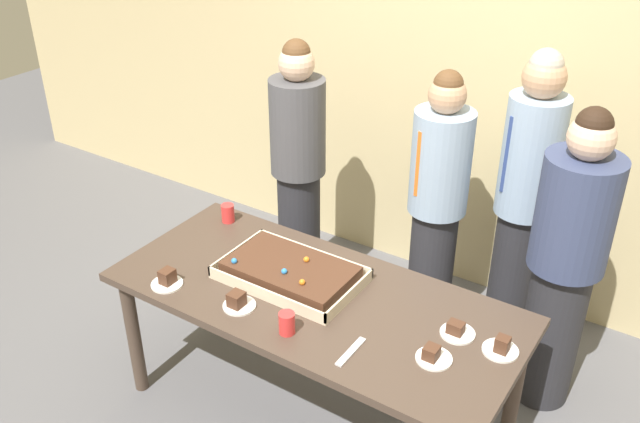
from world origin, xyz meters
The scene contains 16 objects.
ground_plane centered at (0.00, 0.00, 0.00)m, with size 12.00×12.00×0.00m, color #5B5B60.
interior_back_panel centered at (0.00, 1.60, 1.50)m, with size 8.00×0.12×3.00m, color #CCB784.
party_table centered at (0.00, 0.00, 0.67)m, with size 1.93×0.85×0.75m.
sheet_cake centered at (-0.17, 0.05, 0.79)m, with size 0.66×0.42×0.10m.
plated_slice_near_left centered at (0.86, 0.09, 0.77)m, with size 0.15×0.15×0.08m.
plated_slice_near_right centered at (-0.62, -0.31, 0.78)m, with size 0.15×0.15×0.08m.
plated_slice_far_left centered at (0.64, -0.10, 0.77)m, with size 0.15×0.15×0.07m.
plated_slice_far_right centered at (0.66, 0.10, 0.77)m, with size 0.15×0.15×0.06m.
plated_slice_center_front centered at (-0.24, -0.26, 0.78)m, with size 0.15×0.15×0.08m.
drink_cup_nearest centered at (0.05, -0.28, 0.80)m, with size 0.07×0.07×0.10m, color red.
drink_cup_middle centered at (-0.76, 0.30, 0.80)m, with size 0.07×0.07×0.10m, color red.
cake_server_utensil centered at (0.34, -0.25, 0.76)m, with size 0.03×0.20×0.01m, color silver.
person_serving_front centered at (0.91, 0.79, 0.83)m, with size 0.36×0.36×1.61m.
person_green_shirt_behind centered at (0.17, 0.93, 0.83)m, with size 0.32×0.32×1.60m.
person_striped_tie_right centered at (-0.68, 0.85, 0.86)m, with size 0.32×0.32×1.64m.
person_far_right_suit centered at (0.57, 1.17, 0.91)m, with size 0.31×0.31×1.71m.
Camera 1 is at (1.43, -2.14, 2.65)m, focal length 38.77 mm.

